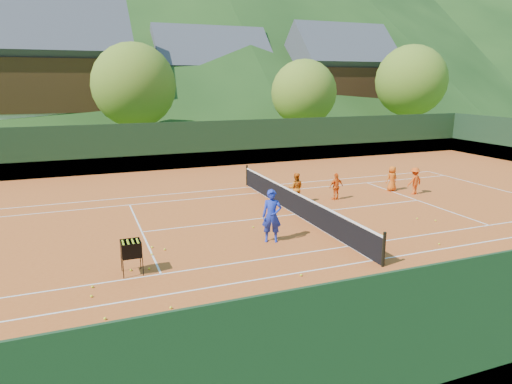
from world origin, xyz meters
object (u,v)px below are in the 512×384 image
object	(u,v)px
tennis_net	(296,203)
chalet_mid	(211,86)
ball_hopper	(131,249)
chalet_right	(338,83)
coach	(272,216)
student_d	(415,181)
student_b	(336,186)
student_c	(392,179)
student_a	(296,188)
chalet_left	(53,79)

from	to	relation	value
tennis_net	chalet_mid	bearing A→B (deg)	79.99
ball_hopper	chalet_mid	size ratio (longest dim) A/B	0.08
chalet_right	tennis_net	bearing A→B (deg)	-123.69
coach	tennis_net	xyz separation A→B (m)	(2.28, 2.70, -0.43)
tennis_net	chalet_right	size ratio (longest dim) A/B	1.01
coach	student_d	size ratio (longest dim) A/B	1.39
student_b	student_c	distance (m)	3.63
coach	student_b	size ratio (longest dim) A/B	1.45
student_d	chalet_mid	xyz separation A→B (m)	(-1.07, 32.92, 4.30)
ball_hopper	student_a	bearing A→B (deg)	34.17
coach	tennis_net	size ratio (longest dim) A/B	0.15
student_b	chalet_mid	size ratio (longest dim) A/B	0.10
student_d	chalet_left	world-z (taller)	chalet_left
chalet_left	student_c	bearing A→B (deg)	-59.49
student_a	ball_hopper	bearing A→B (deg)	58.03
tennis_net	chalet_right	xyz separation A→B (m)	(20.00, 30.00, 4.74)
chalet_left	chalet_mid	world-z (taller)	chalet_left
chalet_left	chalet_right	distance (m)	30.00
student_a	chalet_mid	size ratio (longest dim) A/B	0.11
coach	chalet_left	xyz separation A→B (m)	(-7.72, 32.70, 4.69)
student_b	chalet_mid	bearing A→B (deg)	-102.24
chalet_right	student_c	bearing A→B (deg)	-115.85
tennis_net	ball_hopper	bearing A→B (deg)	-152.40
student_c	tennis_net	xyz separation A→B (m)	(-6.47, -2.06, -0.14)
chalet_left	chalet_mid	bearing A→B (deg)	14.04
student_d	tennis_net	size ratio (longest dim) A/B	0.11
student_b	chalet_left	size ratio (longest dim) A/B	0.09
student_b	student_d	size ratio (longest dim) A/B	0.95
student_c	ball_hopper	distance (m)	14.82
chalet_left	coach	bearing A→B (deg)	-76.71
student_a	chalet_left	world-z (taller)	chalet_left
chalet_mid	tennis_net	bearing A→B (deg)	-100.01
student_b	ball_hopper	distance (m)	11.34
student_a	tennis_net	distance (m)	1.86
tennis_net	chalet_mid	xyz separation A→B (m)	(6.00, 34.00, 4.47)
student_d	chalet_right	distance (m)	32.00
chalet_mid	chalet_right	world-z (taller)	chalet_right
student_b	chalet_right	bearing A→B (deg)	-127.78
tennis_net	coach	bearing A→B (deg)	-130.08
student_b	chalet_left	xyz separation A→B (m)	(-12.87, 28.45, 4.98)
coach	student_a	bearing A→B (deg)	78.74
student_a	chalet_right	size ratio (longest dim) A/B	0.12
student_b	student_c	bearing A→B (deg)	-178.55
coach	ball_hopper	world-z (taller)	coach
student_d	ball_hopper	size ratio (longest dim) A/B	1.35
student_b	ball_hopper	world-z (taller)	student_b
student_d	ball_hopper	xyz separation A→B (m)	(-14.23, -4.83, 0.07)
coach	chalet_mid	world-z (taller)	chalet_mid
coach	student_b	bearing A→B (deg)	63.46
chalet_right	coach	bearing A→B (deg)	-124.26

